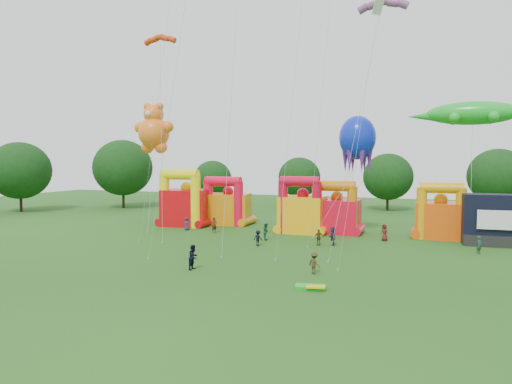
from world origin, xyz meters
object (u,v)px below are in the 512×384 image
(stage_trailer, at_px, (506,221))
(octopus_kite, at_px, (344,178))
(bouncy_castle_2, at_px, (302,211))
(teddy_bear_kite, at_px, (152,167))
(bouncy_castle_0, at_px, (185,204))
(spectator_4, at_px, (319,237))
(spectator_0, at_px, (187,224))
(gecko_kite, at_px, (472,128))

(stage_trailer, xyz_separation_m, octopus_kite, (-16.09, 0.30, 4.04))
(bouncy_castle_2, xyz_separation_m, teddy_bear_kite, (-18.55, -2.63, 5.14))
(bouncy_castle_2, height_order, stage_trailer, bouncy_castle_2)
(bouncy_castle_0, relative_size, bouncy_castle_2, 1.10)
(octopus_kite, xyz_separation_m, spectator_4, (-1.25, -6.82, -5.69))
(bouncy_castle_0, bearing_deg, octopus_kite, -2.31)
(bouncy_castle_0, xyz_separation_m, bouncy_castle_2, (15.68, -0.46, -0.24))
(stage_trailer, xyz_separation_m, spectator_0, (-34.46, -2.39, -1.69))
(gecko_kite, distance_m, spectator_4, 20.26)
(octopus_kite, xyz_separation_m, spectator_0, (-18.37, -2.69, -5.73))
(bouncy_castle_0, distance_m, bouncy_castle_2, 15.69)
(teddy_bear_kite, height_order, spectator_0, teddy_bear_kite)
(bouncy_castle_2, relative_size, gecko_kite, 0.45)
(bouncy_castle_2, bearing_deg, spectator_0, -167.26)
(bouncy_castle_2, xyz_separation_m, octopus_kite, (4.85, -0.37, 3.99))
(bouncy_castle_2, relative_size, octopus_kite, 0.49)
(stage_trailer, relative_size, gecko_kite, 0.55)
(bouncy_castle_0, xyz_separation_m, teddy_bear_kite, (-2.87, -3.09, 4.90))
(teddy_bear_kite, xyz_separation_m, spectator_4, (22.15, -4.56, -6.85))
(bouncy_castle_2, distance_m, stage_trailer, 20.95)
(gecko_kite, distance_m, spectator_0, 33.67)
(gecko_kite, relative_size, octopus_kite, 1.10)
(gecko_kite, xyz_separation_m, octopus_kite, (-13.02, -2.39, -5.35))
(octopus_kite, bearing_deg, spectator_0, -171.67)
(bouncy_castle_2, bearing_deg, stage_trailer, -1.83)
(bouncy_castle_0, relative_size, spectator_0, 4.68)
(teddy_bear_kite, height_order, spectator_4, teddy_bear_kite)
(octopus_kite, height_order, spectator_0, octopus_kite)
(bouncy_castle_0, relative_size, spectator_4, 4.48)
(spectator_0, bearing_deg, octopus_kite, -13.03)
(bouncy_castle_0, xyz_separation_m, spectator_0, (2.16, -3.52, -1.98))
(gecko_kite, bearing_deg, bouncy_castle_2, -173.54)
(bouncy_castle_0, xyz_separation_m, spectator_4, (19.28, -7.65, -1.95))
(gecko_kite, xyz_separation_m, spectator_4, (-14.27, -9.21, -11.04))
(bouncy_castle_2, bearing_deg, bouncy_castle_0, 178.31)
(bouncy_castle_0, relative_size, gecko_kite, 0.49)
(bouncy_castle_0, relative_size, teddy_bear_kite, 0.46)
(teddy_bear_kite, height_order, gecko_kite, teddy_bear_kite)
(teddy_bear_kite, relative_size, spectator_0, 10.14)
(teddy_bear_kite, distance_m, spectator_0, 8.54)
(bouncy_castle_2, height_order, gecko_kite, gecko_kite)
(bouncy_castle_2, distance_m, octopus_kite, 6.29)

